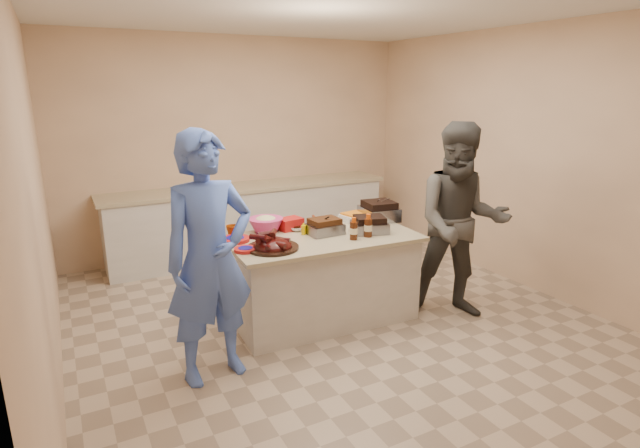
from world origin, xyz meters
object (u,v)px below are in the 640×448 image
island (322,318)px  coleslaw_bowl (266,232)px  mustard_bottle (304,234)px  plastic_cup (232,236)px  rib_platter (273,249)px  guest_blue (217,373)px  roasting_pan (379,220)px  bbq_bottle_b (368,237)px  guest_gray (453,313)px  bbq_bottle_a (353,239)px

island → coleslaw_bowl: (-0.39, 0.37, 0.80)m
mustard_bottle → plastic_cup: 0.64m
rib_platter → guest_blue: 1.06m
roasting_pan → bbq_bottle_b: size_ratio=1.60×
guest_gray → bbq_bottle_a: bearing=-163.2°
island → guest_blue: 1.24m
mustard_bottle → bbq_bottle_a: bearing=-46.7°
mustard_bottle → guest_blue: (-1.02, -0.58, -0.80)m
roasting_pan → bbq_bottle_b: (-0.41, -0.43, 0.00)m
guest_blue → rib_platter: bearing=19.4°
rib_platter → coleslaw_bowl: coleslaw_bowl is taller
island → bbq_bottle_a: bbq_bottle_a is taller
bbq_bottle_a → guest_gray: (0.96, -0.29, -0.80)m
rib_platter → mustard_bottle: rib_platter is taller
bbq_bottle_b → island: bearing=149.7°
island → guest_gray: 1.25m
roasting_pan → plastic_cup: (-1.47, 0.15, 0.00)m
island → mustard_bottle: bearing=138.4°
plastic_cup → guest_blue: 1.24m
coleslaw_bowl → bbq_bottle_b: (0.74, -0.57, 0.00)m
plastic_cup → guest_gray: 2.21m
mustard_bottle → guest_blue: mustard_bottle is taller
mustard_bottle → guest_gray: mustard_bottle is taller
island → rib_platter: 0.97m
rib_platter → guest_gray: size_ratio=0.24×
island → coleslaw_bowl: bearing=139.6°
bbq_bottle_b → guest_gray: bbq_bottle_b is taller
coleslaw_bowl → mustard_bottle: coleslaw_bowl is taller
coleslaw_bowl → plastic_cup: 0.32m
bbq_bottle_b → mustard_bottle: bbq_bottle_b is taller
island → guest_gray: (1.15, -0.50, 0.00)m
coleslaw_bowl → guest_blue: bearing=-132.4°
coleslaw_bowl → guest_blue: coleslaw_bowl is taller
roasting_pan → plastic_cup: 1.48m
coleslaw_bowl → plastic_cup: size_ratio=3.01×
rib_platter → mustard_bottle: 0.48m
mustard_bottle → rib_platter: bearing=-148.1°
island → guest_gray: size_ratio=0.94×
mustard_bottle → bbq_bottle_b: bearing=-34.6°
plastic_cup → island: bearing=-28.1°
rib_platter → plastic_cup: (-0.18, 0.51, 0.00)m
roasting_pan → coleslaw_bowl: (-1.15, 0.14, 0.00)m
guest_gray → mustard_bottle: bearing=-172.7°
bbq_bottle_a → plastic_cup: bearing=146.6°
rib_platter → bbq_bottle_b: size_ratio=2.09×
roasting_pan → guest_gray: 1.15m
mustard_bottle → island: bearing=-44.1°
coleslaw_bowl → guest_blue: size_ratio=0.17×
island → bbq_bottle_a: (0.19, -0.22, 0.80)m
plastic_cup → rib_platter: bearing=-70.7°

